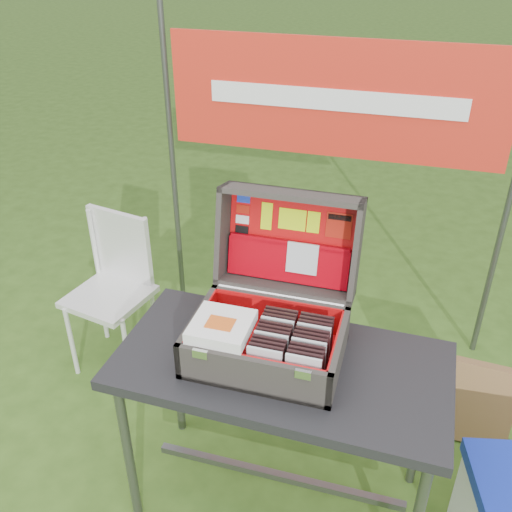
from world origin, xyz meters
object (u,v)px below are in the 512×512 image
(table, at_px, (279,434))
(cardboard_box, at_px, (469,401))
(suitcase, at_px, (271,291))
(chair, at_px, (109,298))

(table, xyz_separation_m, cardboard_box, (0.73, 0.56, -0.17))
(cardboard_box, bearing_deg, suitcase, -143.18)
(table, distance_m, cardboard_box, 0.93)
(chair, relative_size, cardboard_box, 2.07)
(cardboard_box, bearing_deg, table, -138.02)
(suitcase, distance_m, chair, 1.22)
(table, relative_size, cardboard_box, 2.99)
(table, height_order, chair, chair)
(suitcase, relative_size, cardboard_box, 1.38)
(suitcase, relative_size, chair, 0.67)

